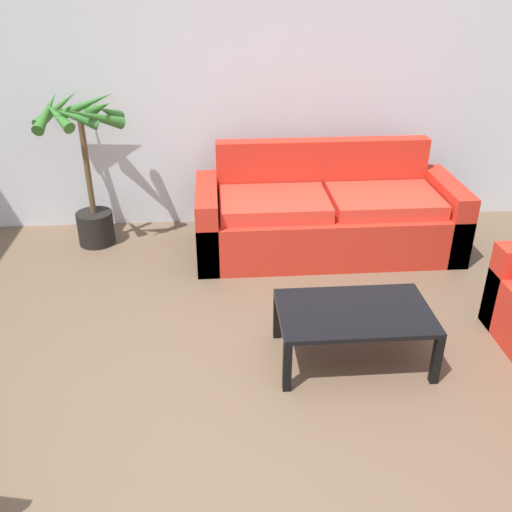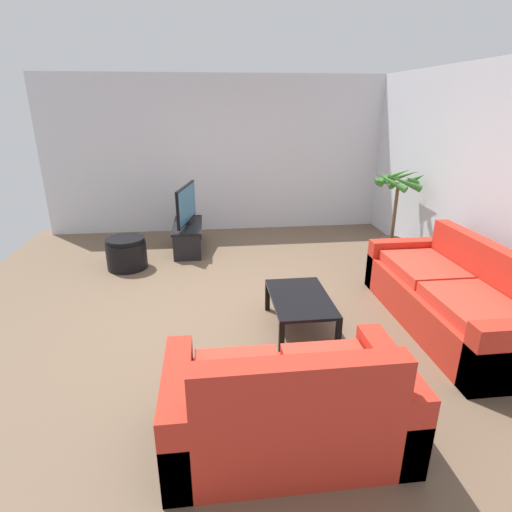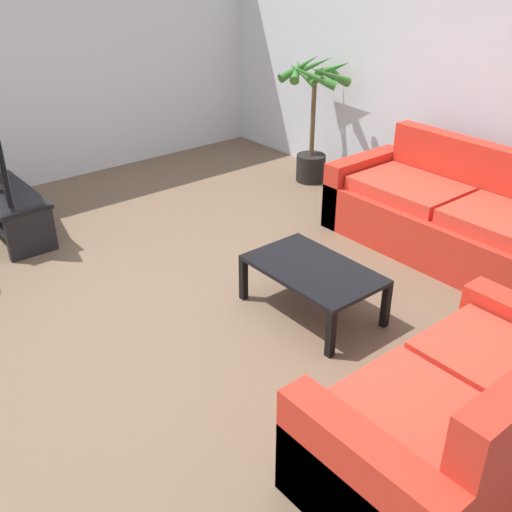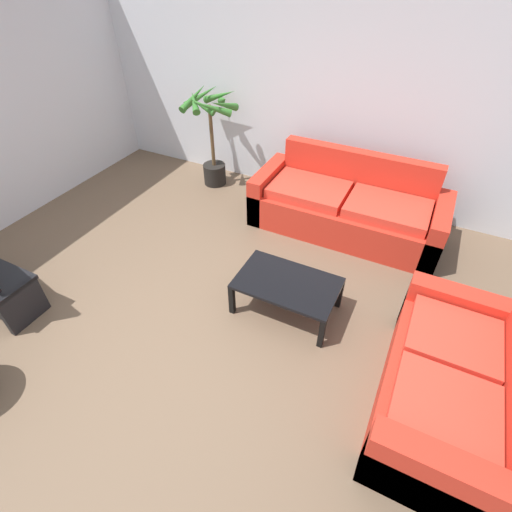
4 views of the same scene
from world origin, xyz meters
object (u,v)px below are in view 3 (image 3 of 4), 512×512
object	(u,v)px
couch_loveseat	(463,421)
tv_stand	(8,207)
coffee_table	(313,273)
couch_main	(458,222)
potted_palm	(313,117)

from	to	relation	value
couch_loveseat	tv_stand	xyz separation A→B (m)	(-4.18, -0.81, -0.02)
tv_stand	coffee_table	xyz separation A→B (m)	(2.67, 1.24, 0.04)
couch_main	tv_stand	world-z (taller)	couch_main
potted_palm	tv_stand	bearing A→B (deg)	-103.24
couch_main	coffee_table	bearing A→B (deg)	-94.41
couch_loveseat	tv_stand	size ratio (longest dim) A/B	1.48
couch_main	tv_stand	distance (m)	3.97
coffee_table	couch_loveseat	bearing A→B (deg)	-15.72
tv_stand	coffee_table	size ratio (longest dim) A/B	1.15
tv_stand	coffee_table	bearing A→B (deg)	24.87
coffee_table	potted_palm	world-z (taller)	potted_palm
potted_palm	coffee_table	bearing A→B (deg)	-43.66
couch_loveseat	couch_main	bearing A→B (deg)	124.67
couch_loveseat	tv_stand	world-z (taller)	couch_loveseat
potted_palm	couch_main	bearing A→B (deg)	-7.44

